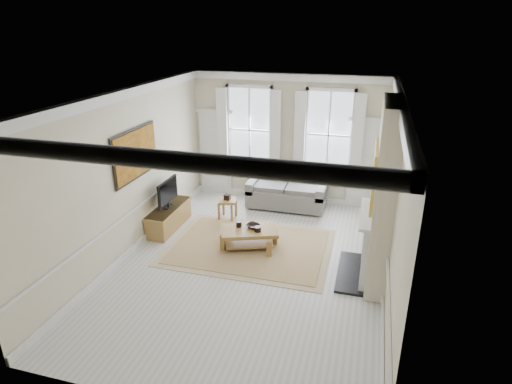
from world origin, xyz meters
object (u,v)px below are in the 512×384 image
(sofa, at_px, (287,193))
(tv_stand, at_px, (169,217))
(coffee_table, at_px, (249,232))
(side_table, at_px, (227,204))

(sofa, xyz_separation_m, tv_stand, (-2.45, -2.02, -0.11))
(sofa, distance_m, tv_stand, 3.18)
(sofa, height_order, tv_stand, sofa)
(tv_stand, bearing_deg, sofa, 39.57)
(sofa, relative_size, coffee_table, 1.49)
(coffee_table, xyz_separation_m, tv_stand, (-2.11, 0.43, -0.10))
(coffee_table, height_order, tv_stand, tv_stand)
(side_table, distance_m, coffee_table, 1.60)
(coffee_table, bearing_deg, sofa, 62.03)
(sofa, xyz_separation_m, side_table, (-1.28, -1.15, 0.02))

